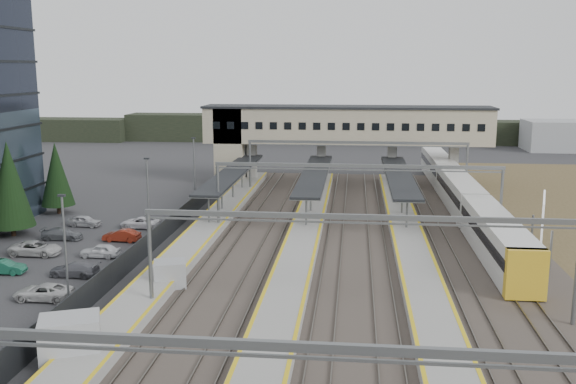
# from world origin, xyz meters

# --- Properties ---
(ground) EXTENTS (220.00, 220.00, 0.00)m
(ground) POSITION_xyz_m (0.00, 0.00, 0.00)
(ground) COLOR #2B2B2D
(ground) RESTS_ON ground
(car_park) EXTENTS (10.43, 44.28, 1.29)m
(car_park) POSITION_xyz_m (-13.70, -4.07, 0.60)
(car_park) COLOR silver
(car_park) RESTS_ON ground
(lampposts) EXTENTS (0.50, 53.25, 8.07)m
(lampposts) POSITION_xyz_m (-8.00, 1.25, 4.34)
(lampposts) COLOR slate
(lampposts) RESTS_ON ground
(fence) EXTENTS (0.08, 90.00, 2.00)m
(fence) POSITION_xyz_m (-6.50, 5.00, 1.00)
(fence) COLOR #26282B
(fence) RESTS_ON ground
(relay_cabin_near) EXTENTS (3.96, 3.47, 2.75)m
(relay_cabin_near) POSITION_xyz_m (-4.06, -16.30, 1.37)
(relay_cabin_near) COLOR #97999C
(relay_cabin_near) RESTS_ON ground
(relay_cabin_far) EXTENTS (2.81, 2.55, 2.15)m
(relay_cabin_far) POSITION_xyz_m (-1.99, -3.54, 1.08)
(relay_cabin_far) COLOR #97999C
(relay_cabin_far) RESTS_ON ground
(rail_corridor) EXTENTS (34.00, 90.00, 0.92)m
(rail_corridor) POSITION_xyz_m (9.34, 5.00, 0.29)
(rail_corridor) COLOR #3C352E
(rail_corridor) RESTS_ON ground
(canopies) EXTENTS (23.10, 30.00, 3.28)m
(canopies) POSITION_xyz_m (7.00, 27.00, 3.92)
(canopies) COLOR black
(canopies) RESTS_ON ground
(footbridge) EXTENTS (40.40, 6.40, 11.20)m
(footbridge) POSITION_xyz_m (7.70, 42.00, 7.93)
(footbridge) COLOR tan
(footbridge) RESTS_ON ground
(gantries) EXTENTS (28.40, 62.28, 7.17)m
(gantries) POSITION_xyz_m (12.00, 3.00, 6.00)
(gantries) COLOR slate
(gantries) RESTS_ON ground
(train) EXTENTS (2.91, 60.87, 3.67)m
(train) POSITION_xyz_m (24.00, 26.03, 2.09)
(train) COLOR silver
(train) RESTS_ON ground
(billboard) EXTENTS (1.98, 6.47, 5.81)m
(billboard) POSITION_xyz_m (27.75, 6.16, 3.96)
(billboard) COLOR slate
(billboard) RESTS_ON ground
(treeline_far) EXTENTS (170.00, 19.00, 7.00)m
(treeline_far) POSITION_xyz_m (23.81, 92.28, 2.95)
(treeline_far) COLOR black
(treeline_far) RESTS_ON ground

